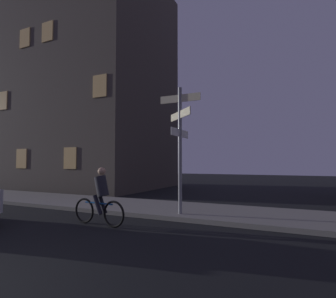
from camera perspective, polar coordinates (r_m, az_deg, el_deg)
sidewalk_kerb at (r=10.00m, az=0.55°, el=-12.52°), size 40.00×3.05×0.14m
signpost at (r=8.64m, az=2.54°, el=2.38°), size 1.38×1.35×4.01m
cyclist at (r=7.91m, az=-14.07°, el=-10.02°), size 1.82×0.35×1.61m
building_left_block at (r=21.07m, az=-15.48°, el=12.25°), size 10.03×8.16×14.44m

